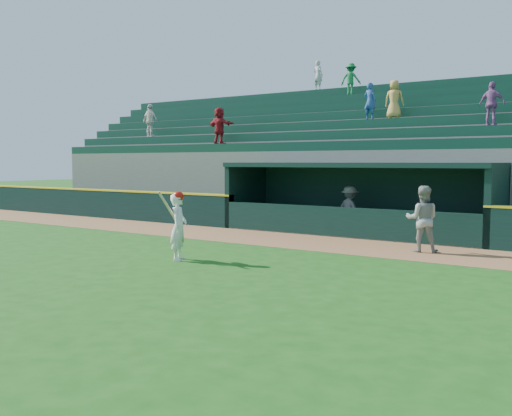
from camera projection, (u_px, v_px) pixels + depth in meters
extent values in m
plane|color=#1A4E13|center=(218.00, 267.00, 13.44)|extent=(120.00, 120.00, 0.00)
cube|color=brown|center=(317.00, 243.00, 17.47)|extent=(40.00, 3.00, 0.01)
cube|color=black|center=(94.00, 204.00, 25.67)|extent=(15.50, 0.30, 1.20)
cube|color=yellow|center=(94.00, 190.00, 25.62)|extent=(15.50, 0.32, 0.06)
imported|color=#979792|center=(422.00, 219.00, 15.66)|extent=(1.07, 0.95, 1.83)
imported|color=gray|center=(350.00, 209.00, 19.99)|extent=(1.21, 0.95, 1.65)
cube|color=slate|center=(355.00, 233.00, 19.77)|extent=(9.00, 2.60, 0.04)
cube|color=black|center=(247.00, 196.00, 22.27)|extent=(0.20, 2.60, 2.30)
cube|color=black|center=(497.00, 206.00, 17.10)|extent=(0.20, 2.60, 2.30)
cube|color=black|center=(370.00, 199.00, 20.75)|extent=(9.40, 0.20, 2.30)
cube|color=black|center=(356.00, 165.00, 19.58)|extent=(9.40, 2.80, 0.16)
cube|color=black|center=(340.00, 222.00, 18.73)|extent=(9.00, 0.16, 1.00)
cube|color=brown|center=(365.00, 224.00, 20.41)|extent=(8.40, 0.45, 0.10)
cube|color=slate|center=(376.00, 190.00, 21.16)|extent=(34.00, 0.85, 2.91)
cube|color=#0F3828|center=(376.00, 145.00, 20.93)|extent=(34.00, 0.60, 0.36)
cube|color=slate|center=(385.00, 183.00, 21.84)|extent=(34.00, 0.85, 3.36)
cube|color=#0F3828|center=(385.00, 134.00, 21.59)|extent=(34.00, 0.60, 0.36)
cube|color=slate|center=(393.00, 177.00, 22.52)|extent=(34.00, 0.85, 3.81)
cube|color=#0F3828|center=(393.00, 123.00, 22.26)|extent=(34.00, 0.60, 0.36)
cube|color=slate|center=(401.00, 171.00, 23.20)|extent=(34.00, 0.85, 4.26)
cube|color=#0F3828|center=(401.00, 113.00, 22.92)|extent=(34.00, 0.60, 0.36)
cube|color=slate|center=(408.00, 165.00, 23.89)|extent=(34.00, 0.85, 4.71)
cube|color=#0F3828|center=(409.00, 104.00, 23.58)|extent=(34.00, 0.60, 0.36)
cube|color=slate|center=(415.00, 160.00, 24.57)|extent=(34.00, 0.85, 5.16)
cube|color=#0F3828|center=(416.00, 95.00, 24.24)|extent=(34.00, 0.60, 0.36)
cube|color=slate|center=(422.00, 155.00, 25.25)|extent=(34.00, 0.85, 5.61)
cube|color=#0F3828|center=(422.00, 86.00, 24.91)|extent=(34.00, 0.60, 0.36)
cube|color=slate|center=(426.00, 155.00, 25.72)|extent=(34.50, 0.30, 5.61)
imported|color=silver|center=(150.00, 121.00, 28.47)|extent=(0.98, 0.45, 1.64)
imported|color=maroon|center=(220.00, 126.00, 24.97)|extent=(1.54, 0.73, 1.60)
imported|color=#294E97|center=(370.00, 101.00, 22.75)|extent=(0.59, 0.44, 1.47)
imported|color=#1B7C3C|center=(351.00, 79.00, 25.90)|extent=(0.97, 0.61, 1.44)
imported|color=gold|center=(394.00, 99.00, 22.19)|extent=(0.80, 0.59, 1.50)
imported|color=#965898|center=(492.00, 104.00, 19.39)|extent=(0.92, 0.49, 1.49)
imported|color=beige|center=(318.00, 75.00, 27.76)|extent=(0.59, 0.45, 1.43)
imported|color=white|center=(179.00, 227.00, 14.41)|extent=(0.64, 0.73, 1.69)
sphere|color=red|center=(178.00, 196.00, 14.35)|extent=(0.27, 0.27, 0.27)
cylinder|color=#D1BF86|center=(167.00, 206.00, 14.29)|extent=(0.23, 0.50, 0.76)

